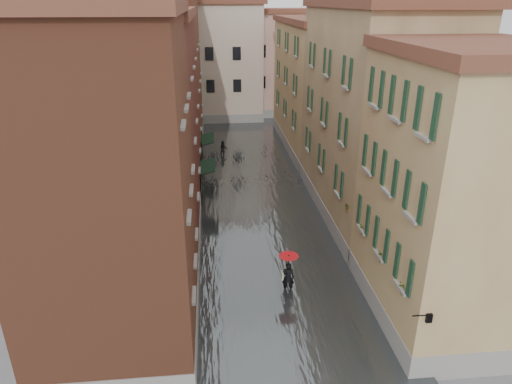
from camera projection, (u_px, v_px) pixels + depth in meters
name	position (u px, v px, depth m)	size (l,w,h in m)	color
ground	(280.00, 295.00, 22.44)	(120.00, 120.00, 0.00)	slate
floodwater	(255.00, 191.00, 34.32)	(10.00, 60.00, 0.20)	#404547
building_left_near	(111.00, 195.00, 17.44)	(6.00, 8.00, 13.00)	brown
building_left_mid	(146.00, 128.00, 27.63)	(6.00, 14.00, 12.50)	#5A1E1C
building_left_far	(166.00, 77.00, 41.09)	(6.00, 16.00, 14.00)	brown
building_right_near	(456.00, 198.00, 19.01)	(6.00, 8.00, 11.50)	#A78056
building_right_mid	(371.00, 118.00, 28.81)	(6.00, 14.00, 13.00)	tan
building_right_far	(317.00, 88.00, 42.86)	(6.00, 16.00, 11.50)	#A78056
building_end_cream	(210.00, 63.00, 54.49)	(12.00, 9.00, 13.00)	#BAB094
building_end_pink	(281.00, 64.00, 57.34)	(10.00, 9.00, 12.00)	#D1A293
awning_near	(207.00, 167.00, 32.30)	(1.09, 2.99, 2.80)	black
awning_far	(207.00, 139.00, 38.73)	(1.09, 3.41, 2.80)	black
wall_lantern	(428.00, 317.00, 16.17)	(0.71, 0.22, 0.35)	black
window_planters	(374.00, 235.00, 20.73)	(0.59, 8.25, 0.84)	brown
pedestrian_main	(288.00, 270.00, 22.18)	(0.99, 0.99, 2.06)	black
pedestrian_far	(223.00, 149.00, 42.12)	(0.70, 0.54, 1.44)	black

